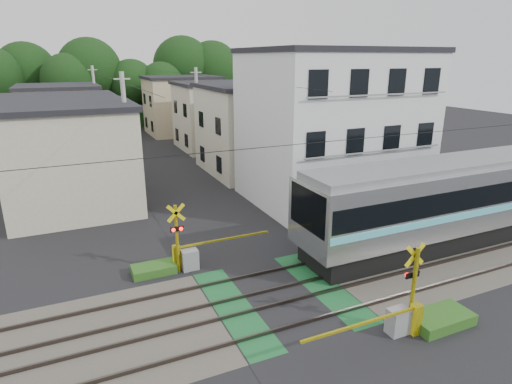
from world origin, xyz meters
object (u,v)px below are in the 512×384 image
crossing_signal_near (402,315)px  apartment_block (332,126)px  commuter_train (480,194)px  crossing_signal_far (187,254)px  pedestrian (131,142)px

crossing_signal_near → apartment_block: (5.91, 13.15, 3.94)m
commuter_train → crossing_signal_far: size_ratio=4.25×
crossing_signal_near → commuter_train: bearing=27.7°
crossing_signal_near → apartment_block: size_ratio=0.46×
apartment_block → commuter_train: bearing=-68.0°
pedestrian → crossing_signal_near: bearing=117.2°
apartment_block → pedestrian: (-9.42, 20.35, -3.74)m
commuter_train → crossing_signal_near: size_ratio=4.25×
apartment_block → crossing_signal_far: bearing=-152.2°
crossing_signal_far → pedestrian: crossing_signal_far is taller
apartment_block → pedestrian: 22.74m
commuter_train → apartment_block: 9.27m
crossing_signal_near → crossing_signal_far: bearing=125.3°
commuter_train → pedestrian: 31.39m
crossing_signal_far → apartment_block: bearing=27.8°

